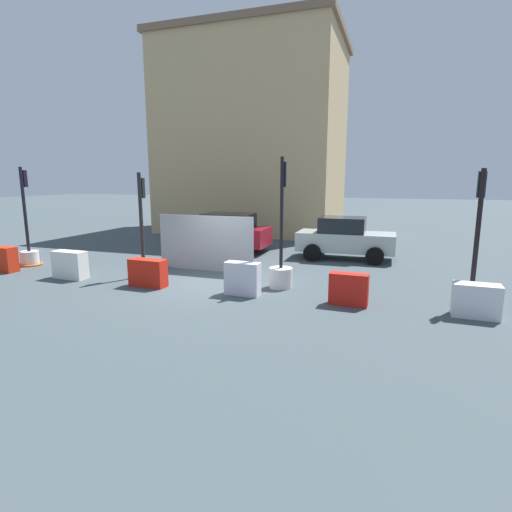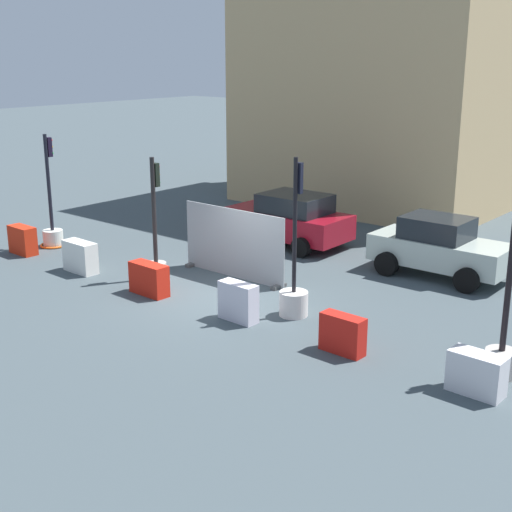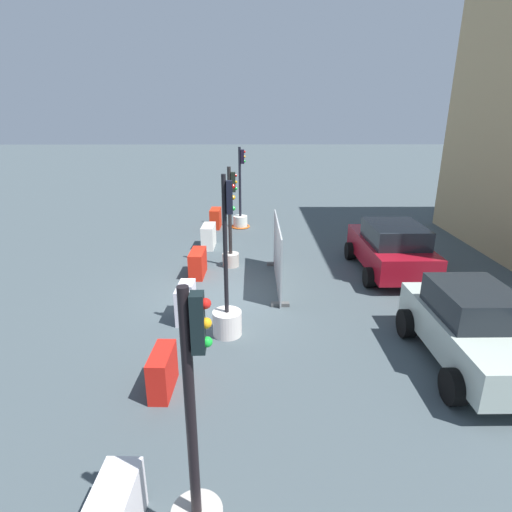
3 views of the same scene
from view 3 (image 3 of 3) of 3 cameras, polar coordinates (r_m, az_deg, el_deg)
ground_plane at (r=12.10m, az=-4.07°, el=-5.25°), size 120.00×120.00×0.00m
traffic_light_0 at (r=18.94m, az=-2.16°, el=5.77°), size 0.86×0.86×3.60m
traffic_light_1 at (r=13.99m, az=-3.50°, el=1.61°), size 0.57×0.57×3.38m
traffic_light_2 at (r=9.73m, az=-4.01°, el=-7.50°), size 0.69×0.69×3.79m
traffic_light_3 at (r=5.63m, az=-8.17°, el=-30.23°), size 0.62×0.62×3.43m
construction_barrier_0 at (r=18.99m, az=-5.61°, el=5.21°), size 1.01×0.47×0.87m
construction_barrier_1 at (r=16.17m, az=-6.57°, el=2.72°), size 1.13×0.49×0.89m
construction_barrier_2 at (r=13.40m, az=-8.06°, el=-1.00°), size 1.14×0.47×0.83m
construction_barrier_3 at (r=10.64m, az=-9.68°, el=-6.34°), size 0.98×0.41×0.92m
construction_barrier_4 at (r=8.21m, az=-12.79°, el=-15.31°), size 0.98×0.40×0.83m
car_red_compact at (r=14.08m, az=18.15°, el=1.07°), size 4.09×2.27×1.69m
car_silver_hatchback at (r=9.61m, az=27.63°, el=-8.86°), size 3.81×2.02×1.68m
site_fence_panel at (r=12.49m, az=2.97°, el=0.10°), size 3.55×0.50×1.93m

